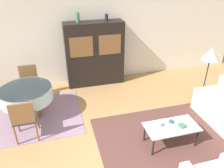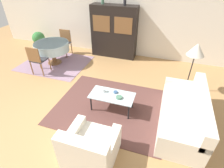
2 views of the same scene
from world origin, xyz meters
TOP-DOWN VIEW (x-y plane):
  - ground_plane at (0.00, 0.00)m, footprint 14.00×14.00m
  - wall_back at (0.00, 3.63)m, footprint 10.00×0.06m
  - area_rug at (1.06, 0.43)m, footprint 2.70×2.20m
  - dining_rug at (-1.60, 2.01)m, footprint 2.26×1.86m
  - couch at (2.74, 0.37)m, footprint 0.86×2.02m
  - armchair at (1.17, -1.03)m, footprint 0.88×0.82m
  - coffee_table at (1.11, 0.36)m, footprint 1.04×0.52m
  - display_cabinet at (0.21, 3.34)m, footprint 1.65×0.49m
  - dining_table at (-1.63, 2.04)m, footprint 1.17×1.17m
  - dining_chair_near at (-1.63, 1.24)m, footprint 0.44×0.44m
  - dining_chair_far at (-1.63, 2.84)m, footprint 0.44×0.44m
  - floor_lamp at (2.84, 1.75)m, footprint 0.43×0.43m
  - cup at (0.88, 0.42)m, footprint 0.08×0.08m
  - bowl at (1.30, 0.31)m, footprint 0.14×0.14m
  - bowl_small at (1.17, 0.47)m, footprint 0.10×0.10m
  - vase_tall at (-0.21, 3.34)m, footprint 0.10×0.10m
  - vase_short at (0.57, 3.34)m, footprint 0.09×0.09m
  - potted_plant at (-3.01, 3.06)m, footprint 0.51×0.51m

SIDE VIEW (x-z plane):
  - ground_plane at x=0.00m, z-range 0.00..0.00m
  - area_rug at x=1.06m, z-range 0.00..0.01m
  - dining_rug at x=-1.60m, z-range 0.00..0.01m
  - couch at x=2.74m, z-range -0.12..0.71m
  - armchair at x=1.17m, z-range -0.10..0.70m
  - potted_plant at x=-3.01m, z-range 0.03..0.72m
  - coffee_table at x=1.11m, z-range 0.18..0.60m
  - bowl_small at x=1.17m, z-range 0.43..0.47m
  - bowl at x=1.30m, z-range 0.43..0.48m
  - cup at x=0.88m, z-range 0.43..0.53m
  - dining_chair_near at x=-1.63m, z-range 0.08..1.01m
  - dining_chair_far at x=-1.63m, z-range 0.08..1.01m
  - dining_table at x=-1.63m, z-range 0.23..0.99m
  - display_cabinet at x=0.21m, z-range 0.00..1.85m
  - floor_lamp at x=2.84m, z-range 0.50..1.90m
  - wall_back at x=0.00m, z-range 0.00..2.70m
  - vase_short at x=0.57m, z-range 1.84..2.03m
  - vase_tall at x=-0.21m, z-range 1.84..2.11m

